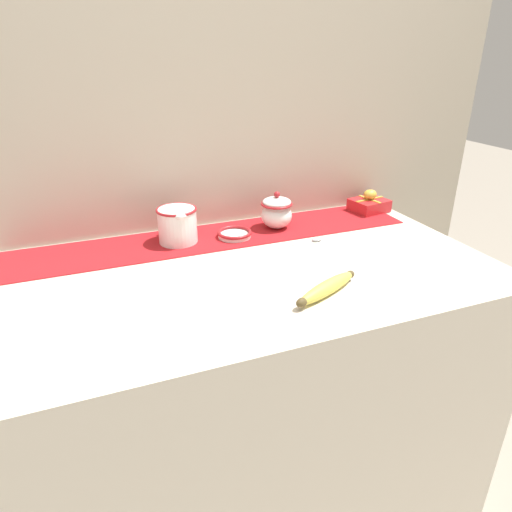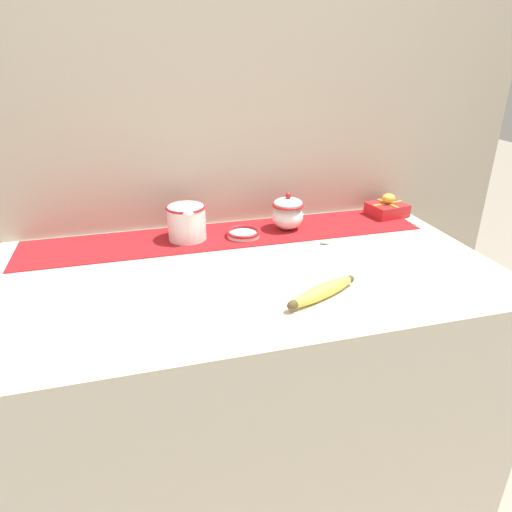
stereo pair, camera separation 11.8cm
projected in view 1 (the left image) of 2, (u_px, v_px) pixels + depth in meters
ground_plane at (247, 502)px, 1.61m from camera, size 12.00×12.00×0.00m
countertop at (246, 401)px, 1.42m from camera, size 1.36×0.74×0.92m
back_wall at (201, 138)px, 1.44m from camera, size 2.16×0.04×2.40m
table_runner at (217, 236)px, 1.44m from camera, size 1.25×0.23×0.00m
cream_pitcher at (177, 224)px, 1.37m from camera, size 0.12×0.14×0.11m
sugar_bowl at (277, 212)px, 1.48m from camera, size 0.10×0.10×0.12m
small_dish at (235, 234)px, 1.43m from camera, size 0.11×0.11×0.02m
banana at (327, 288)px, 1.09m from camera, size 0.21×0.12×0.04m
spoon at (314, 240)px, 1.40m from camera, size 0.15×0.03×0.01m
gift_box at (369, 204)px, 1.65m from camera, size 0.14×0.12×0.08m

